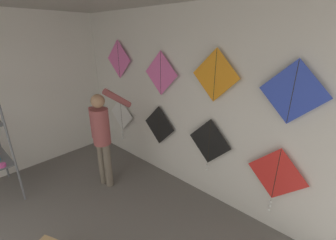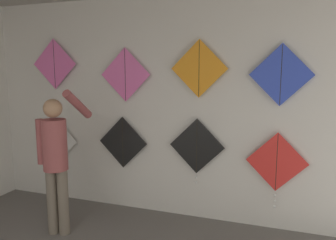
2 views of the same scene
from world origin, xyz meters
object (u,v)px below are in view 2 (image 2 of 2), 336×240
at_px(shopkeeper, 56,154).
at_px(kite_0, 56,143).
at_px(kite_2, 197,148).
at_px(kite_3, 277,165).
at_px(kite_6, 199,69).
at_px(kite_7, 281,75).
at_px(kite_4, 54,64).
at_px(kite_1, 123,142).
at_px(kite_5, 125,75).

relative_size(shopkeeper, kite_0, 1.86).
relative_size(kite_2, kite_3, 0.92).
xyz_separation_m(kite_6, kite_7, (0.93, 0.00, -0.07)).
height_order(kite_3, kite_4, kite_4).
distance_m(kite_2, kite_3, 0.96).
height_order(kite_2, kite_3, kite_2).
bearing_deg(kite_6, kite_0, -179.98).
bearing_deg(shopkeeper, kite_6, 21.10).
relative_size(shopkeeper, kite_1, 2.41).
xyz_separation_m(shopkeeper, kite_5, (0.46, 0.87, 0.88)).
relative_size(kite_0, kite_2, 1.08).
xyz_separation_m(shopkeeper, kite_2, (1.42, 0.87, -0.01)).
bearing_deg(kite_3, kite_7, 161.09).
bearing_deg(kite_2, shopkeeper, -148.54).
height_order(kite_0, kite_5, kite_5).
bearing_deg(kite_4, kite_7, 0.00).
bearing_deg(kite_0, kite_1, 0.03).
bearing_deg(kite_2, kite_1, 179.97).
bearing_deg(kite_6, kite_5, 180.00).
bearing_deg(shopkeeper, kite_1, 55.14).
bearing_deg(kite_1, kite_0, -179.97).
xyz_separation_m(kite_3, kite_6, (-0.93, 0.00, 1.09)).
height_order(shopkeeper, kite_2, shopkeeper).
relative_size(kite_2, kite_7, 1.20).
distance_m(kite_1, kite_6, 1.42).
xyz_separation_m(kite_5, kite_6, (0.98, 0.00, 0.08)).
bearing_deg(kite_6, kite_7, 0.00).
relative_size(kite_6, kite_7, 1.00).
bearing_deg(kite_5, kite_0, -179.97).
xyz_separation_m(kite_2, kite_7, (0.95, 0.00, 0.90)).
xyz_separation_m(shopkeeper, kite_1, (0.40, 0.87, -0.02)).
bearing_deg(kite_5, kite_6, 0.00).
bearing_deg(kite_4, kite_0, -179.17).
relative_size(kite_1, kite_3, 0.77).
xyz_separation_m(kite_1, kite_3, (1.97, -0.00, -0.12)).
distance_m(kite_2, kite_6, 0.97).
xyz_separation_m(kite_1, kite_5, (0.06, 0.00, 0.90)).
bearing_deg(kite_1, kite_5, 0.00).
distance_m(kite_6, kite_7, 0.93).
bearing_deg(kite_6, kite_3, -0.04).
bearing_deg(kite_0, kite_2, 0.01).
height_order(kite_6, kite_7, kite_6).
height_order(kite_2, kite_6, kite_6).
bearing_deg(kite_3, kite_5, 179.98).
bearing_deg(kite_7, kite_2, -179.97).
xyz_separation_m(kite_1, kite_7, (1.96, 0.00, 0.91)).
distance_m(kite_1, kite_7, 2.16).
xyz_separation_m(kite_3, kite_7, (-0.00, 0.00, 1.03)).
bearing_deg(kite_5, kite_1, 180.00).
bearing_deg(kite_4, shopkeeper, -53.90).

